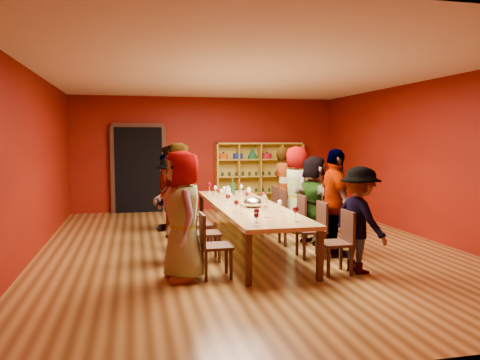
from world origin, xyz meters
name	(u,v)px	position (x,y,z in m)	size (l,w,h in m)	color
room_shell	(246,162)	(0.00, 0.00, 1.50)	(7.10, 9.10, 3.04)	brown
tasting_table	(246,207)	(0.00, 0.00, 0.70)	(1.10, 4.50, 0.75)	#AC8247
doorway	(139,169)	(-1.80, 4.43, 1.12)	(1.40, 0.17, 2.30)	black
shelving_unit	(259,173)	(1.40, 4.32, 0.98)	(2.40, 0.40, 1.80)	gold
chair_person_left_0	(211,242)	(-0.91, -1.70, 0.50)	(0.42, 0.42, 0.89)	black
person_left_0	(183,216)	(-1.28, -1.70, 0.87)	(0.85, 0.46, 1.74)	white
chair_person_left_1	(201,230)	(-0.91, -0.80, 0.50)	(0.42, 0.42, 0.89)	black
person_left_1	(175,203)	(-1.32, -0.80, 0.92)	(0.67, 0.49, 1.84)	#5673B0
chair_person_left_2	(195,221)	(-0.91, -0.02, 0.50)	(0.42, 0.42, 0.89)	black
person_left_2	(173,198)	(-1.28, -0.02, 0.91)	(0.88, 0.48, 1.82)	#49484D
chair_person_left_3	(188,212)	(-0.91, 1.00, 0.50)	(0.42, 0.42, 0.89)	black
person_left_3	(172,198)	(-1.22, 1.00, 0.78)	(1.01, 0.42, 1.56)	#608EC5
chair_person_left_4	(184,206)	(-0.91, 1.85, 0.50)	(0.42, 0.42, 0.89)	black
person_left_4	(167,192)	(-1.26, 1.85, 0.81)	(0.94, 0.43, 1.61)	pink
chair_person_right_0	(340,239)	(0.91, -1.89, 0.50)	(0.42, 0.42, 0.89)	black
person_right_0	(360,220)	(1.20, -1.89, 0.76)	(0.98, 0.40, 1.51)	#CF8B98
chair_person_right_1	(316,227)	(0.91, -0.97, 0.50)	(0.42, 0.42, 0.89)	black
person_right_1	(335,203)	(1.24, -0.97, 0.87)	(1.02, 0.46, 1.74)	beige
chair_person_right_2	(296,217)	(0.91, -0.02, 0.50)	(0.42, 0.42, 0.89)	black
person_right_2	(314,200)	(1.26, -0.02, 0.80)	(1.48, 0.43, 1.60)	#505156
chair_person_right_3	(277,208)	(0.91, 1.08, 0.50)	(0.42, 0.42, 0.89)	black
person_right_3	(296,189)	(1.31, 1.08, 0.88)	(0.86, 0.47, 1.75)	#494A4E
chair_person_right_4	(270,205)	(0.91, 1.62, 0.50)	(0.42, 0.42, 0.89)	black
person_right_4	(284,187)	(1.23, 1.62, 0.87)	(0.63, 0.46, 1.73)	pink
wine_glass_0	(256,216)	(-0.34, -1.98, 0.88)	(0.07, 0.07, 0.18)	white
wine_glass_1	(241,187)	(0.29, 1.63, 0.89)	(0.08, 0.08, 0.19)	white
wine_glass_2	(241,186)	(0.32, 1.82, 0.89)	(0.08, 0.08, 0.20)	white
wine_glass_3	(230,196)	(-0.28, 0.05, 0.90)	(0.08, 0.08, 0.21)	white
wine_glass_4	(264,196)	(0.30, -0.07, 0.91)	(0.09, 0.09, 0.22)	white
wine_glass_5	(296,210)	(0.28, -1.78, 0.90)	(0.09, 0.09, 0.21)	white
wine_glass_6	(249,191)	(0.27, 0.87, 0.88)	(0.07, 0.07, 0.18)	white
wine_glass_7	(224,189)	(-0.13, 1.35, 0.89)	(0.08, 0.08, 0.19)	white
wine_glass_8	(209,185)	(-0.34, 1.98, 0.91)	(0.09, 0.09, 0.22)	white
wine_glass_9	(219,191)	(-0.31, 0.93, 0.89)	(0.08, 0.08, 0.19)	white
wine_glass_10	(249,190)	(0.28, 0.93, 0.90)	(0.08, 0.08, 0.21)	white
wine_glass_11	(228,197)	(-0.34, -0.06, 0.90)	(0.08, 0.08, 0.21)	white
wine_glass_12	(222,192)	(-0.29, 0.81, 0.89)	(0.08, 0.08, 0.19)	white
wine_glass_13	(236,203)	(-0.35, -0.79, 0.89)	(0.08, 0.08, 0.20)	white
wine_glass_14	(280,203)	(0.33, -0.90, 0.89)	(0.08, 0.08, 0.19)	white
wine_glass_15	(247,194)	(0.10, 0.35, 0.88)	(0.07, 0.07, 0.18)	white
wine_glass_16	(265,207)	(-0.04, -1.35, 0.89)	(0.08, 0.08, 0.20)	white
wine_glass_17	(257,212)	(-0.27, -1.73, 0.89)	(0.08, 0.08, 0.19)	white
wine_glass_18	(242,206)	(-0.31, -1.00, 0.88)	(0.07, 0.07, 0.18)	white
wine_glass_19	(215,188)	(-0.27, 1.61, 0.88)	(0.07, 0.07, 0.18)	white
spittoon_bowl	(253,203)	(0.04, -0.35, 0.83)	(0.33, 0.33, 0.18)	#BBBDC2
carafe_a	(228,194)	(-0.24, 0.45, 0.88)	(0.14, 0.14, 0.29)	white
carafe_b	(264,203)	(0.12, -0.73, 0.86)	(0.10, 0.10, 0.26)	white
wine_bottle	(233,189)	(0.06, 1.42, 0.88)	(0.11, 0.11, 0.35)	#163D1D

